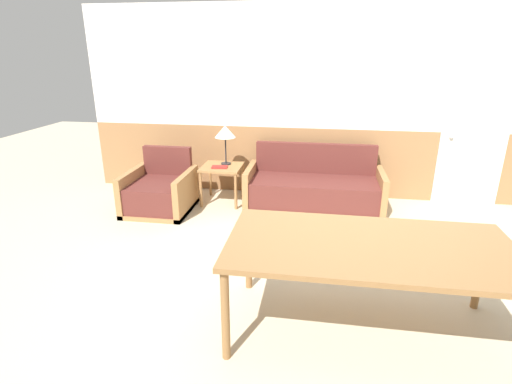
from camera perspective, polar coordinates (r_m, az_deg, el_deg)
ground_plane at (r=3.80m, az=10.08°, el=-13.79°), size 16.00×16.00×0.00m
wall_back at (r=5.86m, az=10.72°, el=12.18°), size 7.20×0.06×2.70m
couch at (r=5.58m, az=8.24°, el=0.35°), size 1.86×0.79×0.83m
armchair at (r=5.58m, az=-13.54°, el=-0.11°), size 0.84×0.86×0.80m
side_table at (r=5.66m, az=-4.88°, el=2.90°), size 0.55×0.55×0.54m
table_lamp at (r=5.61m, az=-4.42°, el=8.47°), size 0.29×0.29×0.55m
book_stack at (r=5.55m, az=-5.23°, el=3.58°), size 0.23×0.15×0.02m
dining_table at (r=3.05m, az=15.89°, el=-8.15°), size 2.07×1.03×0.75m
entry_door at (r=6.21m, az=28.75°, el=7.30°), size 0.86×0.09×2.01m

